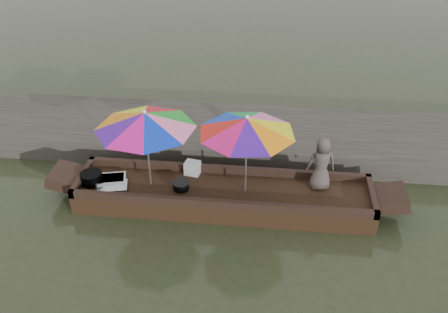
# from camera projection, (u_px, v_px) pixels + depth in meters

# --- Properties ---
(water) EXTENTS (80.00, 80.00, 0.00)m
(water) POSITION_uv_depth(u_px,v_px,m) (223.00, 204.00, 9.36)
(water) COLOR #272D19
(water) RESTS_ON ground
(dock) EXTENTS (22.00, 2.20, 0.50)m
(dock) POSITION_uv_depth(u_px,v_px,m) (235.00, 136.00, 11.09)
(dock) COLOR #2D2B26
(dock) RESTS_ON ground
(boat_hull) EXTENTS (5.45, 1.20, 0.35)m
(boat_hull) POSITION_uv_depth(u_px,v_px,m) (223.00, 197.00, 9.27)
(boat_hull) COLOR black
(boat_hull) RESTS_ON water
(cooking_pot) EXTENTS (0.41, 0.41, 0.21)m
(cooking_pot) POSITION_uv_depth(u_px,v_px,m) (91.00, 178.00, 9.30)
(cooking_pot) COLOR black
(cooking_pot) RESTS_ON boat_hull
(tray_crayfish) EXTENTS (0.62, 0.50, 0.09)m
(tray_crayfish) POSITION_uv_depth(u_px,v_px,m) (111.00, 180.00, 9.37)
(tray_crayfish) COLOR silver
(tray_crayfish) RESTS_ON boat_hull
(tray_scallop) EXTENTS (0.62, 0.49, 0.06)m
(tray_scallop) POSITION_uv_depth(u_px,v_px,m) (112.00, 187.00, 9.20)
(tray_scallop) COLOR silver
(tray_scallop) RESTS_ON boat_hull
(charcoal_grill) EXTENTS (0.29, 0.29, 0.14)m
(charcoal_grill) POSITION_uv_depth(u_px,v_px,m) (181.00, 186.00, 9.15)
(charcoal_grill) COLOR black
(charcoal_grill) RESTS_ON boat_hull
(supply_bag) EXTENTS (0.32, 0.27, 0.26)m
(supply_bag) POSITION_uv_depth(u_px,v_px,m) (193.00, 168.00, 9.55)
(supply_bag) COLOR silver
(supply_bag) RESTS_ON boat_hull
(vendor) EXTENTS (0.55, 0.39, 1.05)m
(vendor) POSITION_uv_depth(u_px,v_px,m) (321.00, 163.00, 8.96)
(vendor) COLOR #4B403A
(vendor) RESTS_ON boat_hull
(umbrella_bow) EXTENTS (2.13, 2.13, 1.55)m
(umbrella_bow) POSITION_uv_depth(u_px,v_px,m) (148.00, 149.00, 8.90)
(umbrella_bow) COLOR green
(umbrella_bow) RESTS_ON boat_hull
(umbrella_stern) EXTENTS (2.07, 2.07, 1.55)m
(umbrella_stern) POSITION_uv_depth(u_px,v_px,m) (246.00, 155.00, 8.73)
(umbrella_stern) COLOR yellow
(umbrella_stern) RESTS_ON boat_hull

